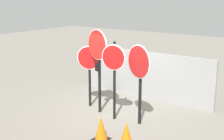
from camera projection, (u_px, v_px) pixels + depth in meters
ground_plane at (112, 114)px, 9.84m from camera, size 40.00×40.00×0.00m
fence_back at (144, 75)px, 11.22m from camera, size 5.19×0.12×1.69m
stop_sign_0 at (89, 65)px, 10.17m from camera, size 0.75×0.29×2.06m
stop_sign_1 at (98, 55)px, 9.54m from camera, size 0.91×0.31×2.66m
stop_sign_2 at (114, 66)px, 9.03m from camera, size 0.76×0.18×2.37m
stop_sign_3 at (139, 69)px, 8.69m from camera, size 0.90×0.37×2.33m
traffic_cone_0 at (101, 128)px, 8.03m from camera, size 0.39×0.39×0.64m
traffic_cone_1 at (126, 136)px, 7.53m from camera, size 0.46×0.46×0.70m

